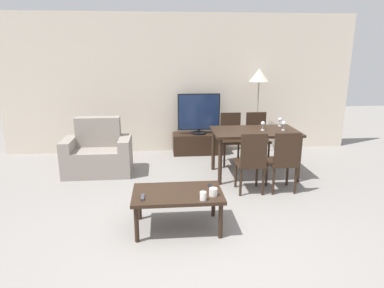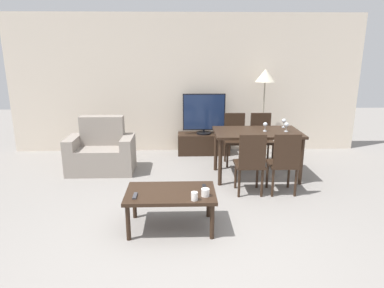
{
  "view_description": "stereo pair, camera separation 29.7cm",
  "coord_description": "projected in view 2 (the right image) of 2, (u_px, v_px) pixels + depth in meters",
  "views": [
    {
      "loc": [
        -0.38,
        -3.01,
        2.01
      ],
      "look_at": [
        0.06,
        1.9,
        0.65
      ],
      "focal_mm": 32.0,
      "sensor_mm": 36.0,
      "label": 1
    },
    {
      "loc": [
        -0.09,
        -3.02,
        2.01
      ],
      "look_at": [
        0.06,
        1.9,
        0.65
      ],
      "focal_mm": 32.0,
      "sensor_mm": 36.0,
      "label": 2
    }
  ],
  "objects": [
    {
      "name": "ground_plane",
      "position": [
        191.0,
        256.0,
        3.45
      ],
      "size": [
        18.0,
        18.0,
        0.0
      ],
      "primitive_type": "plane",
      "color": "gray"
    },
    {
      "name": "wall_back",
      "position": [
        186.0,
        84.0,
        6.79
      ],
      "size": [
        6.97,
        0.06,
        2.7
      ],
      "color": "beige",
      "rests_on": "ground_plane"
    },
    {
      "name": "armchair",
      "position": [
        101.0,
        153.0,
        5.79
      ],
      "size": [
        1.09,
        0.62,
        0.93
      ],
      "color": "gray",
      "rests_on": "ground_plane"
    },
    {
      "name": "tv_stand",
      "position": [
        204.0,
        144.0,
        6.83
      ],
      "size": [
        1.02,
        0.42,
        0.41
      ],
      "color": "black",
      "rests_on": "ground_plane"
    },
    {
      "name": "tv",
      "position": [
        204.0,
        114.0,
        6.67
      ],
      "size": [
        0.82,
        0.29,
        0.79
      ],
      "color": "black",
      "rests_on": "tv_stand"
    },
    {
      "name": "coffee_table",
      "position": [
        171.0,
        196.0,
        3.91
      ],
      "size": [
        1.02,
        0.63,
        0.45
      ],
      "color": "black",
      "rests_on": "ground_plane"
    },
    {
      "name": "dining_table",
      "position": [
        257.0,
        137.0,
        5.44
      ],
      "size": [
        1.36,
        0.81,
        0.77
      ],
      "color": "black",
      "rests_on": "ground_plane"
    },
    {
      "name": "dining_chair_near",
      "position": [
        250.0,
        161.0,
        4.79
      ],
      "size": [
        0.4,
        0.4,
        0.91
      ],
      "color": "black",
      "rests_on": "ground_plane"
    },
    {
      "name": "dining_chair_far",
      "position": [
        261.0,
        136.0,
        6.18
      ],
      "size": [
        0.4,
        0.4,
        0.91
      ],
      "color": "black",
      "rests_on": "ground_plane"
    },
    {
      "name": "dining_chair_near_right",
      "position": [
        284.0,
        161.0,
        4.81
      ],
      "size": [
        0.4,
        0.4,
        0.91
      ],
      "color": "black",
      "rests_on": "ground_plane"
    },
    {
      "name": "dining_chair_far_left",
      "position": [
        235.0,
        136.0,
        6.17
      ],
      "size": [
        0.4,
        0.4,
        0.91
      ],
      "color": "black",
      "rests_on": "ground_plane"
    },
    {
      "name": "floor_lamp",
      "position": [
        265.0,
        80.0,
        6.43
      ],
      "size": [
        0.37,
        0.37,
        1.67
      ],
      "color": "gray",
      "rests_on": "ground_plane"
    },
    {
      "name": "remote_primary",
      "position": [
        135.0,
        196.0,
        3.76
      ],
      "size": [
        0.04,
        0.15,
        0.02
      ],
      "color": "#38383D",
      "rests_on": "coffee_table"
    },
    {
      "name": "remote_secondary",
      "position": [
        204.0,
        187.0,
        4.0
      ],
      "size": [
        0.04,
        0.15,
        0.02
      ],
      "color": "black",
      "rests_on": "coffee_table"
    },
    {
      "name": "cup_white_near",
      "position": [
        205.0,
        192.0,
        3.76
      ],
      "size": [
        0.09,
        0.09,
        0.09
      ],
      "color": "white",
      "rests_on": "coffee_table"
    },
    {
      "name": "cup_colored_far",
      "position": [
        194.0,
        196.0,
        3.66
      ],
      "size": [
        0.07,
        0.07,
        0.09
      ],
      "color": "white",
      "rests_on": "coffee_table"
    },
    {
      "name": "wine_glass_left",
      "position": [
        284.0,
        121.0,
        5.66
      ],
      "size": [
        0.07,
        0.07,
        0.15
      ],
      "color": "silver",
      "rests_on": "dining_table"
    },
    {
      "name": "wine_glass_center",
      "position": [
        287.0,
        125.0,
        5.37
      ],
      "size": [
        0.07,
        0.07,
        0.15
      ],
      "color": "silver",
      "rests_on": "dining_table"
    },
    {
      "name": "wine_glass_right",
      "position": [
        265.0,
        125.0,
        5.38
      ],
      "size": [
        0.07,
        0.07,
        0.15
      ],
      "color": "silver",
      "rests_on": "dining_table"
    }
  ]
}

